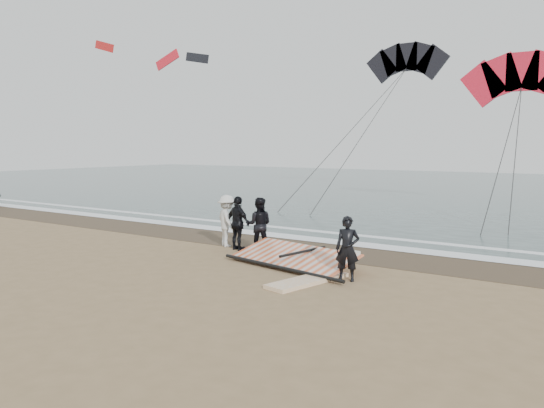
{
  "coord_description": "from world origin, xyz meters",
  "views": [
    {
      "loc": [
        8.77,
        -10.92,
        3.45
      ],
      "look_at": [
        -0.39,
        3.0,
        1.6
      ],
      "focal_mm": 35.0,
      "sensor_mm": 36.0,
      "label": 1
    }
  ],
  "objects": [
    {
      "name": "ground",
      "position": [
        0.0,
        0.0,
        0.0
      ],
      "size": [
        120.0,
        120.0,
        0.0
      ],
      "primitive_type": "plane",
      "color": "#8C704C",
      "rests_on": "ground"
    },
    {
      "name": "sea",
      "position": [
        0.0,
        33.0,
        0.01
      ],
      "size": [
        120.0,
        54.0,
        0.02
      ],
      "primitive_type": "cube",
      "color": "#233838",
      "rests_on": "ground"
    },
    {
      "name": "wet_sand",
      "position": [
        0.0,
        4.5,
        0.01
      ],
      "size": [
        120.0,
        2.8,
        0.01
      ],
      "primitive_type": "cube",
      "color": "#4C3D2B",
      "rests_on": "ground"
    },
    {
      "name": "foam_near",
      "position": [
        0.0,
        5.9,
        0.03
      ],
      "size": [
        120.0,
        0.9,
        0.01
      ],
      "primitive_type": "cube",
      "color": "white",
      "rests_on": "sea"
    },
    {
      "name": "foam_far",
      "position": [
        0.0,
        7.6,
        0.03
      ],
      "size": [
        120.0,
        0.45,
        0.01
      ],
      "primitive_type": "cube",
      "color": "white",
      "rests_on": "sea"
    },
    {
      "name": "man_main",
      "position": [
        3.08,
        1.21,
        0.83
      ],
      "size": [
        0.7,
        0.57,
        1.67
      ],
      "primitive_type": "imported",
      "rotation": [
        0.0,
        0.0,
        0.33
      ],
      "color": "black",
      "rests_on": "ground"
    },
    {
      "name": "board_white",
      "position": [
        2.33,
        0.51,
        0.05
      ],
      "size": [
        1.23,
        2.52,
        0.1
      ],
      "primitive_type": "cube",
      "rotation": [
        0.0,
        0.0,
        -0.24
      ],
      "color": "white",
      "rests_on": "ground"
    },
    {
      "name": "board_cream",
      "position": [
        1.44,
        3.52,
        0.05
      ],
      "size": [
        1.14,
        2.25,
        0.09
      ],
      "primitive_type": "cube",
      "rotation": [
        0.0,
        0.0,
        -0.27
      ],
      "color": "beige",
      "rests_on": "ground"
    },
    {
      "name": "trio_cluster",
      "position": [
        -1.72,
        3.08,
        0.89
      ],
      "size": [
        2.6,
        1.21,
        1.79
      ],
      "color": "black",
      "rests_on": "ground"
    },
    {
      "name": "sail_rig",
      "position": [
        1.02,
        2.04,
        0.19
      ],
      "size": [
        4.36,
        2.43,
        0.5
      ],
      "color": "black",
      "rests_on": "ground"
    },
    {
      "name": "kite_red",
      "position": [
        4.2,
        19.68,
        6.75
      ],
      "size": [
        6.83,
        4.93,
        11.57
      ],
      "color": "red",
      "rests_on": "ground"
    },
    {
      "name": "kite_dark",
      "position": [
        -4.71,
        27.28,
        9.27
      ],
      "size": [
        6.8,
        8.04,
        18.23
      ],
      "color": "black",
      "rests_on": "ground"
    },
    {
      "name": "distant_kites",
      "position": [
        -32.95,
        30.0,
        12.97
      ],
      "size": [
        15.17,
        4.12,
        4.55
      ],
      "color": "black",
      "rests_on": "ground"
    }
  ]
}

